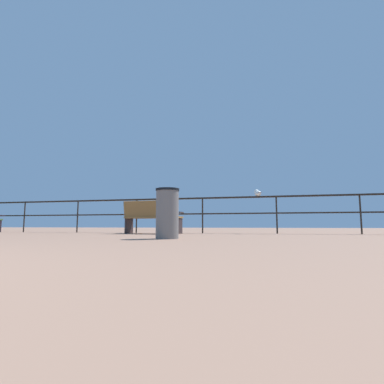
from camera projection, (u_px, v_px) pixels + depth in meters
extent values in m
cube|color=black|center=(169.00, 199.00, 9.16)|extent=(19.50, 0.05, 0.05)
cube|color=black|center=(169.00, 214.00, 9.11)|extent=(19.50, 0.04, 0.04)
cylinder|color=black|center=(24.00, 217.00, 10.39)|extent=(0.04, 0.04, 1.06)
cylinder|color=black|center=(78.00, 217.00, 9.88)|extent=(0.04, 0.04, 1.06)
cylinder|color=black|center=(137.00, 216.00, 9.36)|extent=(0.04, 0.04, 1.06)
cylinder|color=black|center=(203.00, 216.00, 8.84)|extent=(0.04, 0.04, 1.06)
cylinder|color=black|center=(277.00, 215.00, 8.32)|extent=(0.04, 0.04, 1.06)
cylinder|color=black|center=(361.00, 214.00, 7.81)|extent=(0.04, 0.04, 1.06)
cube|color=black|center=(1.00, 215.00, 9.97)|extent=(0.07, 0.35, 0.04)
cube|color=brown|center=(154.00, 217.00, 8.35)|extent=(1.67, 0.57, 0.05)
cube|color=brown|center=(150.00, 209.00, 8.16)|extent=(1.65, 0.22, 0.47)
cube|color=#2E2323|center=(179.00, 226.00, 8.09)|extent=(0.06, 0.44, 0.46)
cube|color=#2E2323|center=(182.00, 213.00, 8.32)|extent=(0.05, 0.34, 0.04)
cube|color=#2E2323|center=(129.00, 226.00, 8.54)|extent=(0.06, 0.44, 0.46)
cube|color=#2E2323|center=(132.00, 213.00, 8.77)|extent=(0.05, 0.34, 0.04)
ellipsoid|color=white|center=(258.00, 193.00, 8.52)|extent=(0.26, 0.33, 0.16)
ellipsoid|color=gray|center=(258.00, 193.00, 8.52)|extent=(0.21, 0.28, 0.05)
sphere|color=white|center=(257.00, 192.00, 8.65)|extent=(0.13, 0.13, 0.13)
cone|color=gold|center=(256.00, 192.00, 8.74)|extent=(0.07, 0.06, 0.05)
cube|color=gray|center=(260.00, 193.00, 8.36)|extent=(0.10, 0.12, 0.02)
cylinder|color=slate|center=(167.00, 215.00, 5.15)|extent=(0.40, 0.40, 0.85)
cylinder|color=black|center=(168.00, 190.00, 5.20)|extent=(0.42, 0.42, 0.04)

